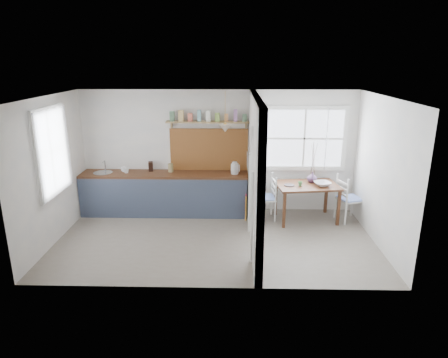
{
  "coord_description": "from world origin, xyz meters",
  "views": [
    {
      "loc": [
        0.32,
        -6.7,
        3.21
      ],
      "look_at": [
        0.15,
        0.44,
        1.04
      ],
      "focal_mm": 32.0,
      "sensor_mm": 36.0,
      "label": 1
    }
  ],
  "objects_px": {
    "chair_right": "(350,198)",
    "vase": "(312,177)",
    "kettle": "(235,168)",
    "chair_left": "(264,197)",
    "dining_table": "(306,202)"
  },
  "relations": [
    {
      "from": "chair_right",
      "to": "vase",
      "type": "height_order",
      "value": "vase"
    },
    {
      "from": "kettle",
      "to": "vase",
      "type": "height_order",
      "value": "kettle"
    },
    {
      "from": "chair_right",
      "to": "kettle",
      "type": "relative_size",
      "value": 3.75
    },
    {
      "from": "vase",
      "to": "kettle",
      "type": "bearing_deg",
      "value": 175.76
    },
    {
      "from": "chair_right",
      "to": "kettle",
      "type": "height_order",
      "value": "kettle"
    },
    {
      "from": "chair_right",
      "to": "vase",
      "type": "distance_m",
      "value": 0.87
    },
    {
      "from": "chair_left",
      "to": "vase",
      "type": "relative_size",
      "value": 4.44
    },
    {
      "from": "kettle",
      "to": "dining_table",
      "type": "bearing_deg",
      "value": -16.76
    },
    {
      "from": "dining_table",
      "to": "kettle",
      "type": "height_order",
      "value": "kettle"
    },
    {
      "from": "dining_table",
      "to": "vase",
      "type": "distance_m",
      "value": 0.53
    },
    {
      "from": "chair_left",
      "to": "chair_right",
      "type": "distance_m",
      "value": 1.74
    },
    {
      "from": "chair_right",
      "to": "kettle",
      "type": "bearing_deg",
      "value": 65.97
    },
    {
      "from": "chair_left",
      "to": "chair_right",
      "type": "relative_size",
      "value": 0.98
    },
    {
      "from": "dining_table",
      "to": "chair_left",
      "type": "bearing_deg",
      "value": 169.83
    },
    {
      "from": "dining_table",
      "to": "chair_left",
      "type": "relative_size",
      "value": 1.3
    }
  ]
}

